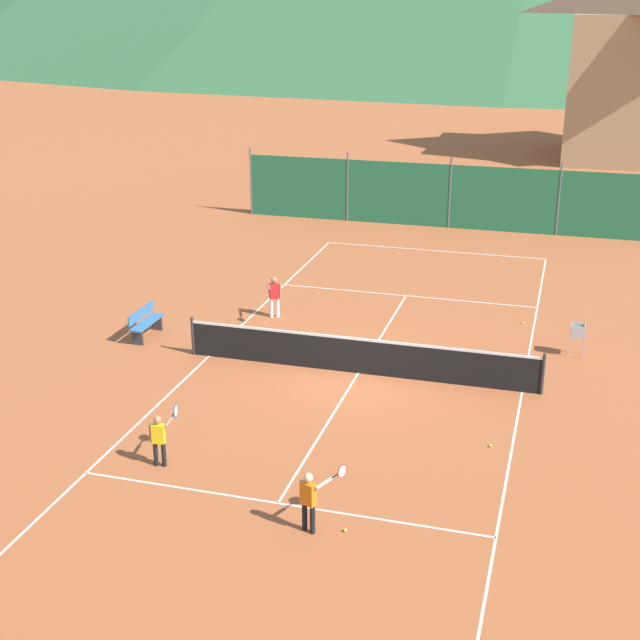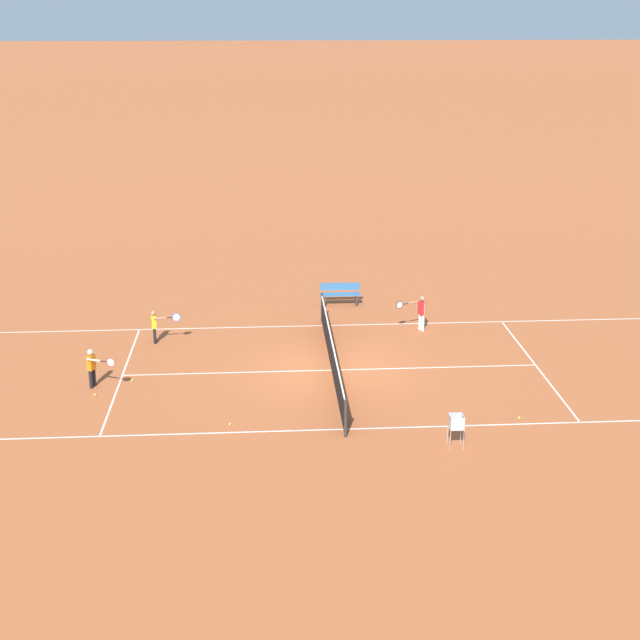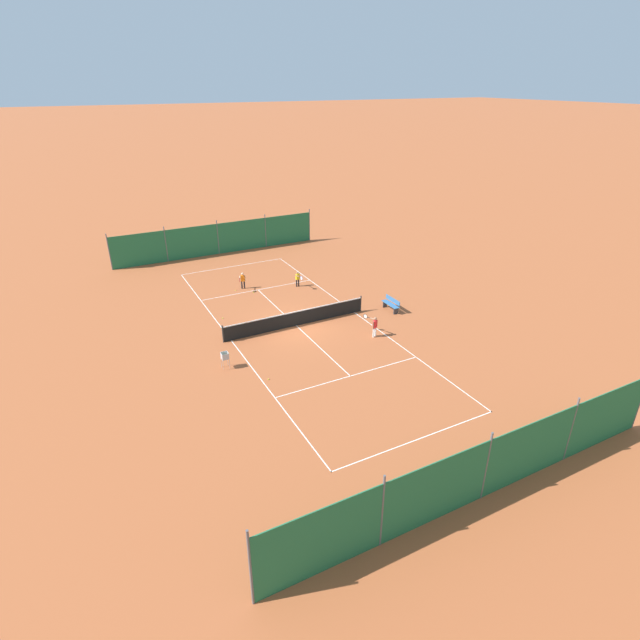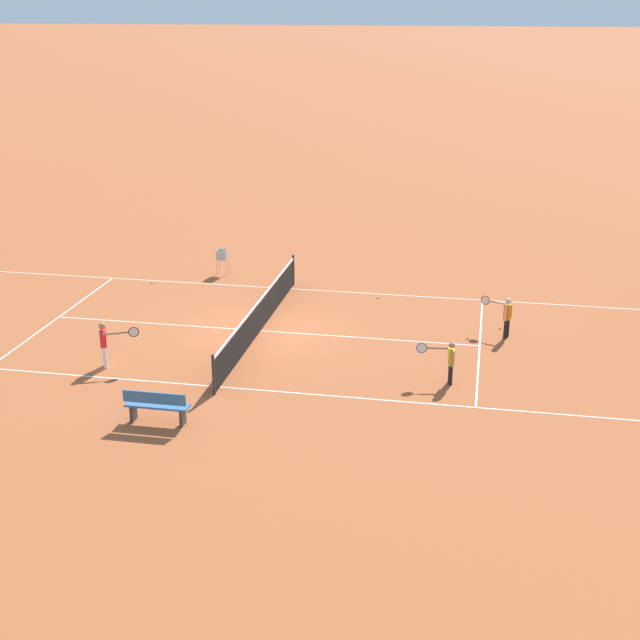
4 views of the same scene
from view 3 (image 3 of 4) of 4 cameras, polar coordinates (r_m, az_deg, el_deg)
ground_plane at (r=30.19m, az=-2.72°, el=-0.65°), size 600.00×600.00×0.00m
court_line_markings at (r=30.19m, az=-2.72°, el=-0.65°), size 8.25×23.85×0.01m
tennis_net at (r=29.97m, az=-2.74°, el=0.20°), size 9.18×0.08×1.06m
windscreen_fence_far at (r=18.87m, az=18.41°, el=-15.91°), size 17.28×0.08×2.90m
windscreen_fence_near at (r=43.36m, az=-11.58°, el=9.07°), size 17.28×0.08×2.90m
player_near_service at (r=28.76m, az=6.22°, el=-0.58°), size 0.41×1.07×1.24m
player_far_service at (r=35.68m, az=-8.84°, el=4.59°), size 0.70×0.91×1.19m
player_far_baseline at (r=35.69m, az=-2.55°, el=4.83°), size 0.38×0.99×1.13m
tennis_ball_by_net_left at (r=35.65m, az=-9.63°, el=3.36°), size 0.07×0.07×0.07m
tennis_ball_by_net_right at (r=35.13m, az=-7.61°, el=3.15°), size 0.07×0.07×0.07m
tennis_ball_far_corner at (r=31.62m, az=-11.07°, el=0.22°), size 0.07×0.07×0.07m
tennis_ball_alley_right at (r=25.03m, az=-5.92°, el=-6.74°), size 0.07×0.07×0.07m
ball_hopper at (r=26.00m, az=-10.82°, el=-4.14°), size 0.36×0.36×0.89m
courtside_bench at (r=32.29m, az=8.13°, el=1.83°), size 0.36×1.50×0.84m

